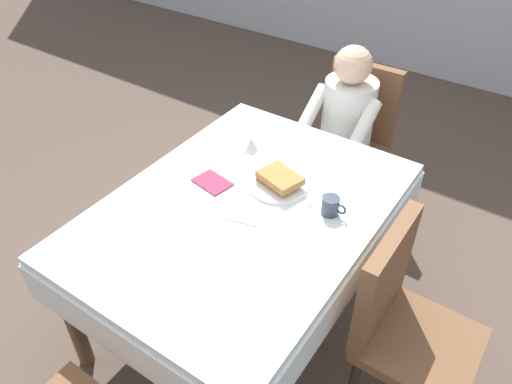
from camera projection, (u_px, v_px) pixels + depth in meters
ground_plane at (245, 312)px, 2.65m from camera, size 14.00×14.00×0.00m
dining_table_main at (244, 221)px, 2.24m from camera, size 1.12×1.52×0.74m
chair_diner at (353, 130)px, 3.07m from camera, size 0.44×0.45×0.93m
diner_person at (344, 122)px, 2.88m from camera, size 0.40×0.43×1.12m
chair_right_side at (402, 317)px, 1.98m from camera, size 0.45×0.44×0.93m
plate_breakfast at (278, 185)px, 2.29m from camera, size 0.28×0.28×0.02m
breakfast_stack at (279, 178)px, 2.26m from camera, size 0.22×0.19×0.06m
cup_coffee at (331, 206)px, 2.12m from camera, size 0.11×0.08×0.08m
syrup_pitcher at (251, 144)px, 2.50m from camera, size 0.08×0.08×0.07m
fork_left_of_plate at (242, 174)px, 2.36m from camera, size 0.02×0.18×0.00m
knife_right_of_plate at (312, 203)px, 2.20m from camera, size 0.03×0.20×0.00m
spoon_near_edge at (241, 222)px, 2.10m from camera, size 0.15×0.05×0.00m
napkin_folded at (212, 182)px, 2.31m from camera, size 0.19×0.15×0.01m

